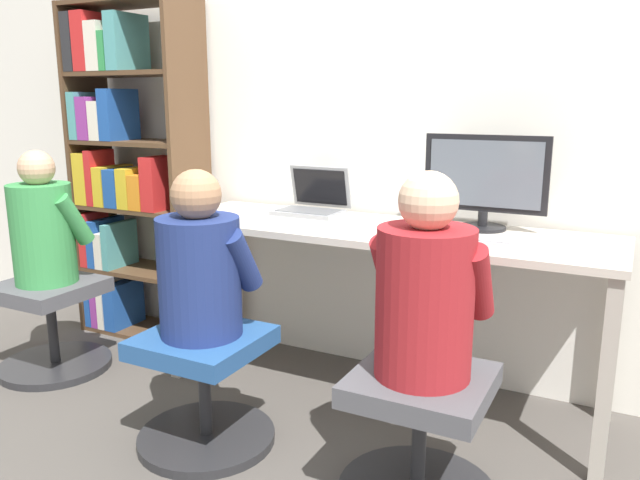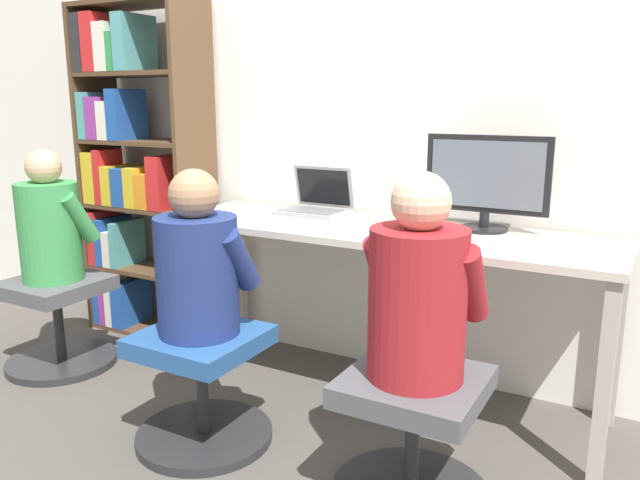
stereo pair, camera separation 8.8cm
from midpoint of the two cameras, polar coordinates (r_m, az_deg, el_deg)
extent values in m
plane|color=#4C4742|center=(2.68, 3.54, -16.51)|extent=(14.00, 14.00, 0.00)
cube|color=white|center=(2.93, 9.51, 12.39)|extent=(10.00, 0.05, 2.60)
cube|color=beige|center=(2.66, 6.47, 0.81)|extent=(1.94, 0.58, 0.03)
cube|color=#ADA497|center=(3.04, -12.08, -5.46)|extent=(0.05, 0.05, 0.75)
cube|color=#ADA497|center=(2.35, 25.53, -12.05)|extent=(0.05, 0.05, 0.75)
cube|color=#ADA497|center=(3.41, -6.57, -3.25)|extent=(0.05, 0.05, 0.75)
cube|color=#ADA497|center=(2.81, 26.30, -8.06)|extent=(0.05, 0.05, 0.75)
cylinder|color=black|center=(2.69, 15.65, 1.01)|extent=(0.19, 0.19, 0.01)
cylinder|color=black|center=(2.68, 15.70, 1.81)|extent=(0.04, 0.04, 0.06)
cube|color=black|center=(2.65, 15.94, 5.81)|extent=(0.51, 0.02, 0.32)
cube|color=slate|center=(2.64, 15.88, 5.78)|extent=(0.46, 0.01, 0.27)
cube|color=gray|center=(2.94, 0.02, 2.52)|extent=(0.31, 0.20, 0.02)
cube|color=slate|center=(2.94, 0.02, 2.74)|extent=(0.27, 0.16, 0.00)
cube|color=gray|center=(3.03, 1.18, 4.92)|extent=(0.31, 0.05, 0.20)
cube|color=black|center=(3.03, 1.13, 4.88)|extent=(0.27, 0.04, 0.17)
cube|color=#B2B2B7|center=(2.43, 13.33, 0.04)|extent=(0.45, 0.14, 0.02)
cube|color=#97979C|center=(2.43, 13.34, 0.34)|extent=(0.41, 0.11, 0.00)
ellipsoid|color=black|center=(2.55, 7.18, 0.96)|extent=(0.07, 0.11, 0.03)
cylinder|color=#262628|center=(2.17, 9.64, -17.94)|extent=(0.05, 0.05, 0.34)
cube|color=#4C4C51|center=(2.08, 9.85, -13.05)|extent=(0.43, 0.43, 0.07)
cylinder|color=#262628|center=(2.60, -9.51, -17.17)|extent=(0.53, 0.53, 0.04)
cylinder|color=#262628|center=(2.52, -9.67, -13.44)|extent=(0.05, 0.05, 0.34)
cube|color=#234C84|center=(2.43, -9.85, -9.09)|extent=(0.43, 0.43, 0.07)
cylinder|color=maroon|center=(1.97, 10.16, -5.83)|extent=(0.31, 0.31, 0.48)
sphere|color=beige|center=(1.90, 10.54, 3.47)|extent=(0.18, 0.18, 0.18)
cylinder|color=maroon|center=(2.06, 7.06, -2.86)|extent=(0.09, 0.21, 0.27)
cylinder|color=maroon|center=(1.98, 14.89, -3.90)|extent=(0.09, 0.21, 0.27)
cylinder|color=navy|center=(2.35, -10.09, -3.24)|extent=(0.30, 0.30, 0.45)
sphere|color=#A87A56|center=(2.29, -10.38, 4.15)|extent=(0.18, 0.18, 0.18)
cylinder|color=navy|center=(2.47, -11.80, -0.96)|extent=(0.09, 0.20, 0.25)
cylinder|color=navy|center=(2.30, -6.34, -1.81)|extent=(0.09, 0.20, 0.25)
cube|color=#513823|center=(3.83, -18.82, 5.99)|extent=(0.02, 0.32, 1.81)
cube|color=#513823|center=(3.33, -10.46, 5.55)|extent=(0.02, 0.32, 1.81)
cube|color=#513823|center=(3.78, -14.15, -7.75)|extent=(0.69, 0.31, 0.02)
cube|color=#513823|center=(3.67, -14.45, -2.52)|extent=(0.69, 0.31, 0.02)
cube|color=#513823|center=(3.60, -14.77, 2.98)|extent=(0.69, 0.31, 0.02)
cube|color=#513823|center=(3.56, -15.09, 8.66)|extent=(0.69, 0.31, 0.02)
cube|color=#513823|center=(3.55, -15.43, 14.41)|extent=(0.69, 0.31, 0.02)
cube|color=#513823|center=(3.58, -15.79, 20.12)|extent=(0.69, 0.31, 0.02)
cube|color=#1E4C9E|center=(3.92, -18.01, -4.94)|extent=(0.04, 0.24, 0.27)
cube|color=#8C338C|center=(3.87, -17.78, -5.00)|extent=(0.04, 0.19, 0.29)
cube|color=silver|center=(3.84, -17.18, -5.02)|extent=(0.04, 0.21, 0.30)
cube|color=#1E4C9E|center=(3.81, -16.21, -5.42)|extent=(0.08, 0.25, 0.26)
cube|color=red|center=(3.81, -18.61, 0.30)|extent=(0.05, 0.19, 0.30)
cube|color=#1E4C9E|center=(3.80, -17.66, 0.03)|extent=(0.05, 0.26, 0.26)
cube|color=silver|center=(3.77, -16.93, -0.52)|extent=(0.05, 0.27, 0.20)
cube|color=teal|center=(3.71, -16.55, -0.25)|extent=(0.04, 0.24, 0.26)
cube|color=gold|center=(3.74, -18.87, 5.47)|extent=(0.09, 0.18, 0.28)
cube|color=red|center=(3.69, -18.11, 5.55)|extent=(0.05, 0.18, 0.30)
cube|color=gold|center=(3.67, -17.03, 4.91)|extent=(0.07, 0.25, 0.21)
cube|color=#1E4C9E|center=(3.60, -16.19, 4.75)|extent=(0.09, 0.22, 0.21)
cube|color=gold|center=(3.52, -15.44, 4.71)|extent=(0.08, 0.18, 0.21)
cube|color=orange|center=(3.49, -14.09, 4.47)|extent=(0.08, 0.24, 0.19)
cube|color=red|center=(3.40, -13.31, 5.12)|extent=(0.09, 0.19, 0.28)
cube|color=teal|center=(3.75, -19.05, 10.72)|extent=(0.06, 0.24, 0.25)
cube|color=#8C338C|center=(3.70, -18.19, 10.57)|extent=(0.08, 0.25, 0.23)
cube|color=silver|center=(3.61, -17.71, 10.38)|extent=(0.07, 0.18, 0.21)
cube|color=#1E4C9E|center=(3.57, -16.58, 10.94)|extent=(0.08, 0.23, 0.27)
cube|color=#262628|center=(3.73, -19.80, 16.53)|extent=(0.07, 0.18, 0.30)
cube|color=red|center=(3.69, -18.52, 16.69)|extent=(0.09, 0.24, 0.30)
cube|color=silver|center=(3.62, -17.47, 16.41)|extent=(0.09, 0.24, 0.25)
cube|color=#2D8C47|center=(3.56, -16.80, 16.10)|extent=(0.04, 0.22, 0.20)
cube|color=teal|center=(3.53, -15.85, 16.94)|extent=(0.08, 0.25, 0.29)
cylinder|color=#262628|center=(3.45, -21.81, -10.23)|extent=(0.53, 0.53, 0.04)
cylinder|color=#262628|center=(3.38, -22.07, -7.27)|extent=(0.05, 0.05, 0.34)
cube|color=#4C4C51|center=(3.32, -22.37, -3.93)|extent=(0.43, 0.43, 0.07)
cylinder|color=#388C47|center=(3.26, -22.77, 0.69)|extent=(0.29, 0.29, 0.48)
sphere|color=tan|center=(3.21, -23.25, 6.16)|extent=(0.17, 0.17, 0.17)
cylinder|color=#388C47|center=(3.39, -23.39, 2.28)|extent=(0.08, 0.21, 0.27)
cylinder|color=#388C47|center=(3.18, -20.39, 1.90)|extent=(0.08, 0.21, 0.27)
camera|label=1|loc=(0.04, -89.03, 0.22)|focal=35.00mm
camera|label=2|loc=(0.04, 90.97, -0.22)|focal=35.00mm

